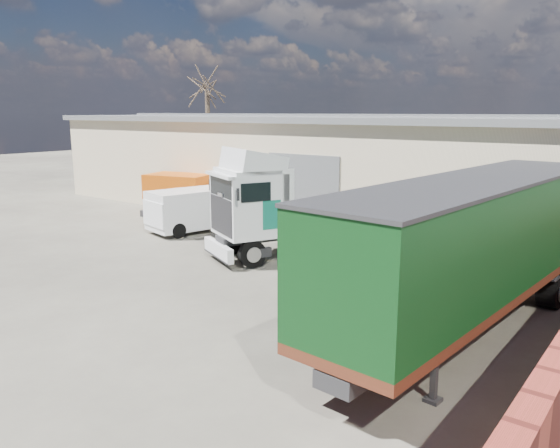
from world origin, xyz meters
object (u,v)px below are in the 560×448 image
Objects in this scene: tractor_unit at (268,212)px; box_trailer at (477,240)px; orange_skip at (179,198)px; bare_tree at (207,80)px; panel_van at (196,209)px.

tractor_unit is 0.55× the size of box_trailer.
orange_skip is (-17.90, 6.44, -1.44)m from box_trailer.
box_trailer is at bearing 9.50° from tractor_unit.
tractor_unit is (17.79, -14.88, -6.12)m from bare_tree.
bare_tree is 0.79× the size of box_trailer.
bare_tree is at bearing 113.86° from orange_skip.
bare_tree reaches higher than tractor_unit.
box_trailer is 15.11m from panel_van.
orange_skip is at bearing -52.12° from bare_tree.
tractor_unit is 1.29× the size of panel_van.
bare_tree is at bearing 146.04° from panel_van.
orange_skip is at bearing -176.60° from tractor_unit.
panel_van is at bearing 167.92° from box_trailer.
bare_tree is 1.44× the size of tractor_unit.
tractor_unit is at bearing -36.71° from orange_skip.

